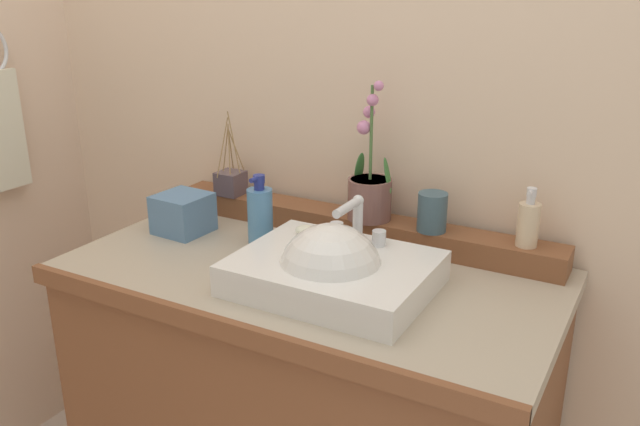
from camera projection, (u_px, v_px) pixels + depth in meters
name	position (u px, v px, depth m)	size (l,w,h in m)	color
wall_back	(385.00, 75.00, 1.78)	(2.99, 0.20, 2.50)	beige
vanity_cabinet	(310.00, 417.00, 1.71)	(1.17, 0.62, 0.85)	brown
back_ledge	(355.00, 225.00, 1.76)	(1.10, 0.10, 0.06)	brown
sink_basin	(332.00, 274.00, 1.45)	(0.42, 0.33, 0.27)	white
soap_bar	(309.00, 231.00, 1.58)	(0.07, 0.04, 0.02)	silver
potted_plant	(370.00, 191.00, 1.70)	(0.12, 0.11, 0.36)	brown
soap_dispenser	(528.00, 223.00, 1.52)	(0.05, 0.05, 0.14)	beige
tumbler_cup	(432.00, 212.00, 1.62)	(0.07, 0.07, 0.10)	#3B5562
reed_diffuser	(231.00, 182.00, 1.90)	(0.07, 0.08, 0.24)	#54454D
lotion_bottle	(260.00, 216.00, 1.69)	(0.07, 0.07, 0.19)	#4A83B5
tissue_box	(183.00, 213.00, 1.79)	(0.13, 0.13, 0.11)	#5179A2
hand_towel	(1.00, 131.00, 1.97)	(0.02, 0.15, 0.36)	beige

